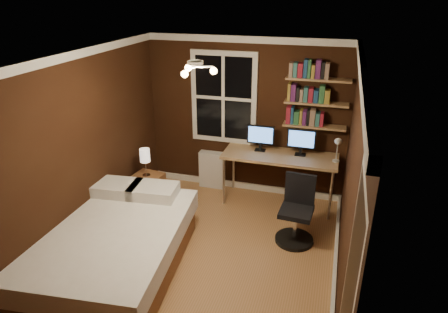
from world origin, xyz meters
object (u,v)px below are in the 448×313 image
(monitor_right, at_px, (301,142))
(monitor_left, at_px, (261,138))
(bed, at_px, (111,247))
(office_chair, at_px, (296,218))
(nightstand, at_px, (148,191))
(desk_lamp, at_px, (337,149))
(bedside_lamp, at_px, (145,163))
(radiator, at_px, (212,170))
(desk, at_px, (280,159))

(monitor_right, bearing_deg, monitor_left, 180.00)
(bed, distance_m, office_chair, 2.38)
(bed, bearing_deg, nightstand, 94.29)
(nightstand, bearing_deg, monitor_right, 26.97)
(nightstand, height_order, desk_lamp, desk_lamp)
(bedside_lamp, relative_size, office_chair, 0.47)
(bedside_lamp, distance_m, radiator, 1.25)
(bedside_lamp, xyz_separation_m, desk, (1.91, 0.69, 0.02))
(desk_lamp, bearing_deg, monitor_left, 171.01)
(monitor_right, distance_m, office_chair, 1.23)
(bedside_lamp, xyz_separation_m, office_chair, (2.30, -0.25, -0.40))
(radiator, distance_m, office_chair, 1.95)
(monitor_right, bearing_deg, desk_lamp, -18.99)
(nightstand, xyz_separation_m, desk, (1.91, 0.69, 0.50))
(monitor_right, bearing_deg, office_chair, -84.38)
(nightstand, xyz_separation_m, monitor_left, (1.58, 0.77, 0.76))
(radiator, distance_m, desk, 1.27)
(bedside_lamp, bearing_deg, desk_lamp, 12.25)
(radiator, xyz_separation_m, office_chair, (1.56, -1.17, 0.03))
(desk, bearing_deg, bedside_lamp, -160.20)
(office_chair, bearing_deg, radiator, 146.52)
(bedside_lamp, distance_m, office_chair, 2.35)
(bedside_lamp, height_order, desk_lamp, desk_lamp)
(bedside_lamp, bearing_deg, office_chair, -6.25)
(bed, xyz_separation_m, office_chair, (2.02, 1.24, 0.02))
(monitor_right, bearing_deg, bed, -130.31)
(bed, xyz_separation_m, nightstand, (-0.27, 1.50, -0.06))
(bedside_lamp, relative_size, desk, 0.25)
(nightstand, relative_size, office_chair, 0.57)
(nightstand, bearing_deg, bed, -72.01)
(monitor_left, bearing_deg, desk, -14.87)
(desk, bearing_deg, monitor_left, 165.13)
(monitor_left, distance_m, monitor_right, 0.62)
(monitor_left, height_order, office_chair, monitor_left)
(bed, height_order, bedside_lamp, bedside_lamp)
(desk, distance_m, monitor_right, 0.40)
(radiator, height_order, desk, desk)
(nightstand, distance_m, office_chair, 2.31)
(bedside_lamp, bearing_deg, radiator, 50.97)
(desk_lamp, bearing_deg, bedside_lamp, -167.75)
(desk_lamp, bearing_deg, desk, 173.40)
(bedside_lamp, relative_size, monitor_right, 1.03)
(desk, relative_size, monitor_left, 4.08)
(bed, height_order, desk, desk)
(monitor_left, bearing_deg, bed, -119.96)
(office_chair, bearing_deg, monitor_right, 99.01)
(nightstand, distance_m, monitor_left, 1.92)
(desk_lamp, bearing_deg, radiator, 170.71)
(bed, height_order, monitor_right, monitor_right)
(nightstand, height_order, monitor_right, monitor_right)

